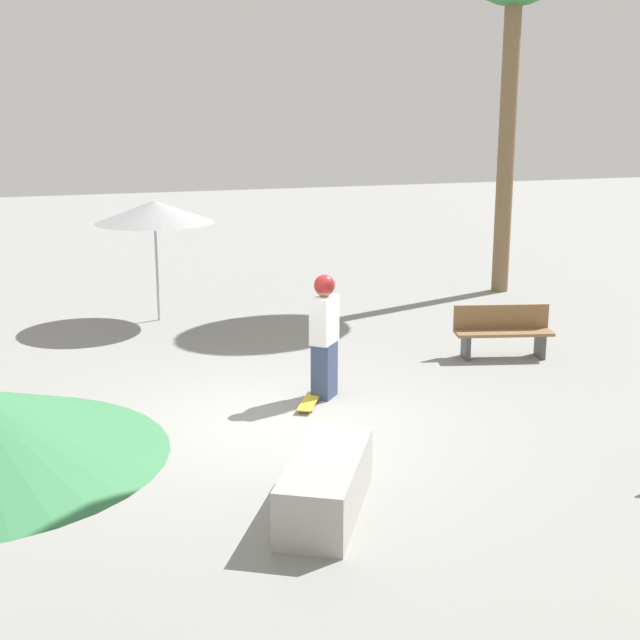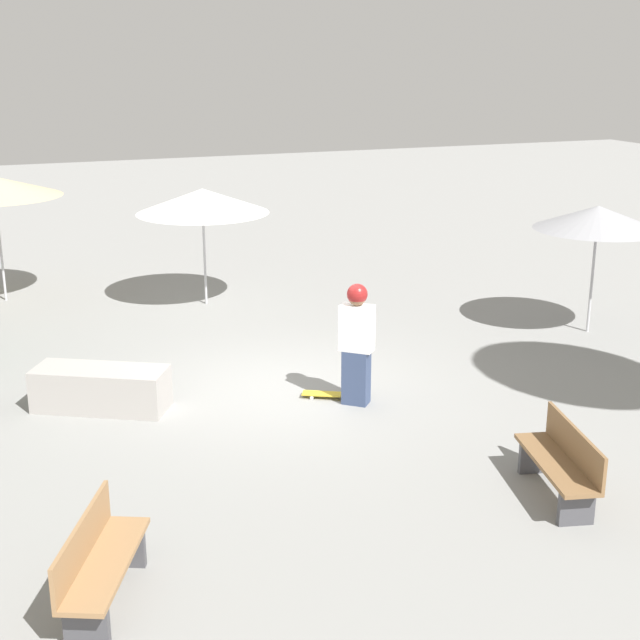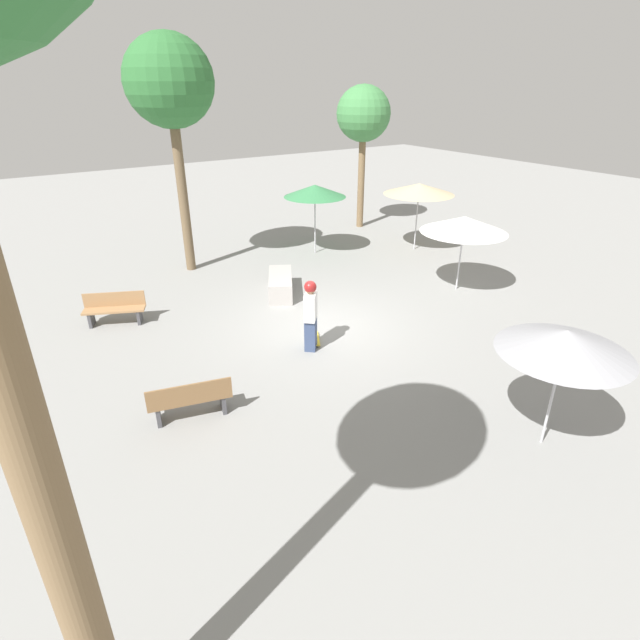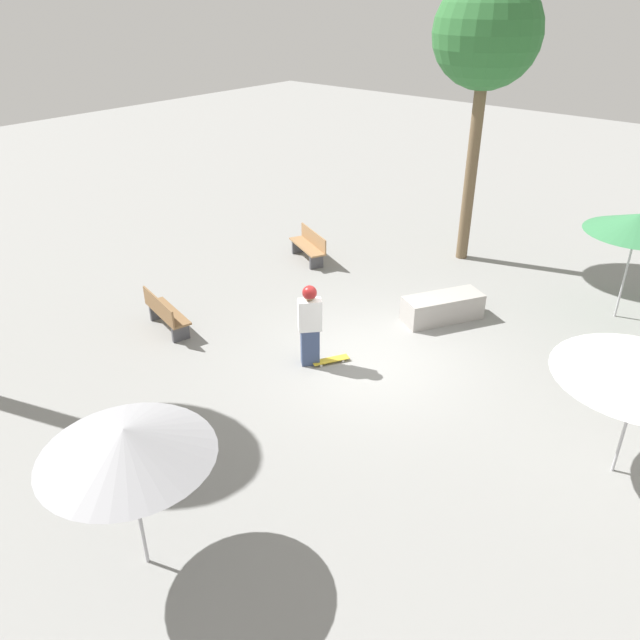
{
  "view_description": "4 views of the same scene",
  "coord_description": "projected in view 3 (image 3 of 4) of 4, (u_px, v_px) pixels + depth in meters",
  "views": [
    {
      "loc": [
        10.69,
        -2.79,
        4.2
      ],
      "look_at": [
        -1.08,
        0.98,
        1.09
      ],
      "focal_mm": 50.0,
      "sensor_mm": 36.0,
      "label": 1
    },
    {
      "loc": [
        3.95,
        12.04,
        4.95
      ],
      "look_at": [
        -0.45,
        0.62,
        1.21
      ],
      "focal_mm": 50.0,
      "sensor_mm": 36.0,
      "label": 2
    },
    {
      "loc": [
        -10.0,
        6.75,
        6.02
      ],
      "look_at": [
        -0.9,
        0.72,
        0.73
      ],
      "focal_mm": 28.0,
      "sensor_mm": 36.0,
      "label": 3
    },
    {
      "loc": [
        -9.21,
        -6.35,
        7.08
      ],
      "look_at": [
        -1.15,
        0.47,
        1.32
      ],
      "focal_mm": 35.0,
      "sensor_mm": 36.0,
      "label": 4
    }
  ],
  "objects": [
    {
      "name": "ground_plane",
      "position": [
        324.0,
        326.0,
        13.48
      ],
      "size": [
        60.0,
        60.0,
        0.0
      ],
      "primitive_type": "plane",
      "color": "gray"
    },
    {
      "name": "skater_main",
      "position": [
        311.0,
        313.0,
        11.92
      ],
      "size": [
        0.53,
        0.51,
        1.79
      ],
      "rotation": [
        0.0,
        0.0,
        5.56
      ],
      "color": "#38476B",
      "rests_on": "ground_plane"
    },
    {
      "name": "skateboard",
      "position": [
        315.0,
        339.0,
        12.7
      ],
      "size": [
        0.8,
        0.56,
        0.07
      ],
      "rotation": [
        0.0,
        0.0,
        5.79
      ],
      "color": "gold",
      "rests_on": "ground_plane"
    },
    {
      "name": "concrete_ledge",
      "position": [
        280.0,
        284.0,
        15.38
      ],
      "size": [
        1.99,
        1.53,
        0.61
      ],
      "rotation": [
        0.0,
        0.0,
        2.63
      ],
      "color": "#A8A39E",
      "rests_on": "ground_plane"
    },
    {
      "name": "bench_near",
      "position": [
        115.0,
        309.0,
        13.46
      ],
      "size": [
        1.06,
        1.64,
        0.85
      ],
      "rotation": [
        0.0,
        0.0,
        1.14
      ],
      "color": "#47474C",
      "rests_on": "ground_plane"
    },
    {
      "name": "bench_far",
      "position": [
        190.0,
        399.0,
        9.65
      ],
      "size": [
        0.81,
        1.66,
        0.85
      ],
      "rotation": [
        0.0,
        0.0,
        4.47
      ],
      "color": "#47474C",
      "rests_on": "ground_plane"
    },
    {
      "name": "shade_umbrella_grey",
      "position": [
        565.0,
        342.0,
        8.26
      ],
      "size": [
        2.23,
        2.23,
        2.31
      ],
      "color": "#B7B7BC",
      "rests_on": "ground_plane"
    },
    {
      "name": "shade_umbrella_green",
      "position": [
        315.0,
        191.0,
        18.15
      ],
      "size": [
        2.29,
        2.29,
        2.57
      ],
      "color": "#B7B7BC",
      "rests_on": "ground_plane"
    },
    {
      "name": "shade_umbrella_tan",
      "position": [
        419.0,
        189.0,
        18.53
      ],
      "size": [
        2.64,
        2.64,
        2.54
      ],
      "color": "#B7B7BC",
      "rests_on": "ground_plane"
    },
    {
      "name": "shade_umbrella_white",
      "position": [
        464.0,
        224.0,
        14.94
      ],
      "size": [
        2.62,
        2.62,
        2.33
      ],
      "color": "#B7B7BC",
      "rests_on": "ground_plane"
    },
    {
      "name": "palm_tree_right",
      "position": [
        170.0,
        84.0,
        14.97
      ],
      "size": [
        2.71,
        2.71,
        7.32
      ],
      "color": "brown",
      "rests_on": "ground_plane"
    },
    {
      "name": "palm_tree_left",
      "position": [
        363.0,
        116.0,
        20.56
      ],
      "size": [
        2.24,
        2.24,
        5.86
      ],
      "color": "brown",
      "rests_on": "ground_plane"
    }
  ]
}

